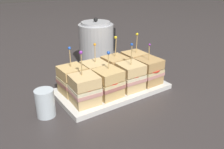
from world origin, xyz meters
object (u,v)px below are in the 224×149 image
object	(u,v)px
sandwich_front_center_left	(108,83)
sandwich_back_far_left	(72,80)
sandwich_back_center_left	(95,74)
kettle_steel	(96,43)
serving_platter	(112,89)
drinking_glass	(45,103)
sandwich_front_center_right	(130,76)
sandwich_front_far_right	(149,71)
sandwich_front_far_left	(85,90)
sandwich_back_far_right	(134,64)
sandwich_back_center_right	(115,69)

from	to	relation	value
sandwich_front_center_left	sandwich_back_far_left	distance (m)	0.13
sandwich_back_center_left	kettle_steel	bearing A→B (deg)	58.03
serving_platter	sandwich_front_center_left	xyz separation A→B (m)	(-0.05, -0.05, 0.06)
serving_platter	drinking_glass	world-z (taller)	drinking_glass
sandwich_front_center_right	sandwich_back_center_left	distance (m)	0.14
sandwich_front_far_right	sandwich_back_center_left	world-z (taller)	sandwich_back_center_left
sandwich_front_far_left	sandwich_front_center_left	xyz separation A→B (m)	(0.09, -0.00, -0.00)
sandwich_back_center_left	drinking_glass	xyz separation A→B (m)	(-0.22, -0.07, -0.02)
sandwich_back_far_left	sandwich_front_center_right	bearing A→B (deg)	-26.17
serving_platter	sandwich_front_far_right	size ratio (longest dim) A/B	2.56
kettle_steel	sandwich_front_center_right	bearing A→B (deg)	-99.77
sandwich_front_center_right	drinking_glass	world-z (taller)	sandwich_front_center_right
sandwich_back_center_left	sandwich_back_far_right	distance (m)	0.19
sandwich_front_center_right	sandwich_back_center_right	world-z (taller)	sandwich_back_center_right
sandwich_front_center_left	sandwich_back_far_right	size ratio (longest dim) A/B	0.89
sandwich_front_far_left	sandwich_back_far_right	xyz separation A→B (m)	(0.28, 0.09, -0.00)
kettle_steel	sandwich_front_center_left	bearing A→B (deg)	-114.58
sandwich_front_far_right	sandwich_back_center_right	size ratio (longest dim) A/B	0.90
sandwich_back_far_right	kettle_steel	bearing A→B (deg)	97.75
sandwich_back_center_left	sandwich_back_center_right	bearing A→B (deg)	-1.40
serving_platter	sandwich_front_far_left	bearing A→B (deg)	-161.57
serving_platter	sandwich_front_center_right	bearing A→B (deg)	-43.75
sandwich_front_far_left	sandwich_back_far_left	xyz separation A→B (m)	(-0.00, 0.09, -0.00)
sandwich_front_center_left	sandwich_back_center_left	bearing A→B (deg)	88.61
sandwich_front_center_left	sandwich_front_center_right	xyz separation A→B (m)	(0.10, 0.00, -0.00)
sandwich_back_far_left	sandwich_back_center_right	xyz separation A→B (m)	(0.19, -0.00, 0.00)
sandwich_front_center_right	sandwich_front_far_right	world-z (taller)	sandwich_front_center_right
sandwich_front_center_left	sandwich_back_center_left	size ratio (longest dim) A/B	0.97
sandwich_front_far_right	drinking_glass	distance (m)	0.41
serving_platter	sandwich_front_center_left	size ratio (longest dim) A/B	2.55
serving_platter	sandwich_back_center_right	size ratio (longest dim) A/B	2.29
sandwich_back_far_left	sandwich_front_far_right	bearing A→B (deg)	-18.48
sandwich_front_far_left	sandwich_front_center_left	bearing A→B (deg)	-1.24
sandwich_front_center_right	kettle_steel	xyz separation A→B (m)	(0.06, 0.34, 0.03)
sandwich_front_center_left	sandwich_back_far_left	bearing A→B (deg)	134.19
sandwich_front_far_right	drinking_glass	bearing A→B (deg)	176.15
sandwich_back_center_left	sandwich_back_far_right	world-z (taller)	sandwich_back_far_right
serving_platter	sandwich_back_far_left	distance (m)	0.16
sandwich_back_center_left	sandwich_back_far_right	xyz separation A→B (m)	(0.19, -0.00, 0.00)
kettle_steel	drinking_glass	bearing A→B (deg)	-139.87
sandwich_back_center_right	sandwich_back_far_right	distance (m)	0.10
sandwich_front_center_right	sandwich_back_center_left	world-z (taller)	sandwich_front_center_right
sandwich_back_center_left	kettle_steel	xyz separation A→B (m)	(0.16, 0.25, 0.04)
sandwich_back_center_left	sandwich_back_far_left	bearing A→B (deg)	-179.11
serving_platter	sandwich_back_center_left	size ratio (longest dim) A/B	2.47
sandwich_front_far_right	kettle_steel	distance (m)	0.35
kettle_steel	sandwich_front_far_right	bearing A→B (deg)	-84.77
sandwich_front_far_left	sandwich_front_far_right	xyz separation A→B (m)	(0.28, -0.00, -0.00)
sandwich_front_center_left	sandwich_back_center_right	size ratio (longest dim) A/B	0.90
sandwich_back_center_right	serving_platter	bearing A→B (deg)	-135.37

